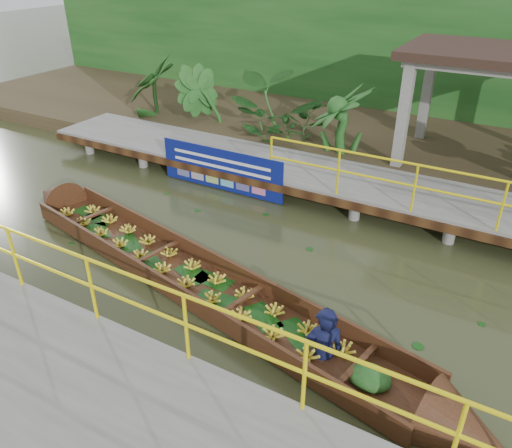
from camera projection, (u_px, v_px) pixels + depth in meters
The scene contains 8 objects.
ground at pixel (253, 266), 9.36m from camera, with size 80.00×80.00×0.00m, color #2E351A.
land_strip at pixel (378, 137), 14.94m from camera, with size 30.00×8.00×0.45m, color #372A1B.
far_dock at pixel (327, 178), 11.72m from camera, with size 16.00×2.06×1.66m.
pavilion at pixel (502, 67), 11.46m from camera, with size 4.40×3.00×3.00m.
foliage_backdrop at pixel (409, 62), 15.96m from camera, with size 30.00×0.80×4.00m, color #164516.
vendor_boat at pixel (206, 282), 8.55m from camera, with size 10.71×3.25×2.14m.
blue_banner at pixel (221, 170), 11.96m from camera, with size 3.33×0.04×1.04m.
tropical_plants at pixel (333, 118), 13.01m from camera, with size 14.40×1.40×1.74m.
Camera 1 is at (3.89, -6.73, 5.27)m, focal length 35.00 mm.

